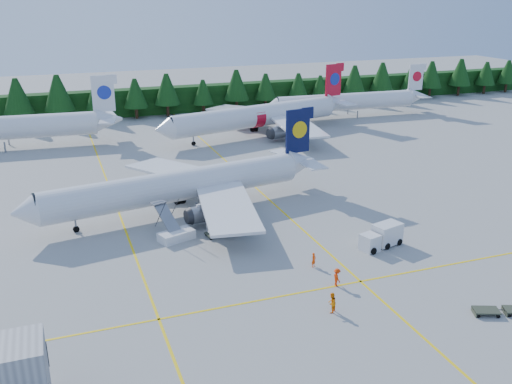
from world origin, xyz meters
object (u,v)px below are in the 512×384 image
object	(u,v)px
airliner_red	(253,117)
airliner_navy	(171,187)
airstairs	(175,233)
service_truck	(381,236)

from	to	relation	value
airliner_red	airliner_navy	bearing A→B (deg)	-137.89
airstairs	airliner_navy	bearing A→B (deg)	60.74
airliner_red	service_truck	distance (m)	53.70
service_truck	airliner_red	bearing A→B (deg)	70.59
airliner_navy	airstairs	bearing A→B (deg)	-109.94
service_truck	airliner_navy	bearing A→B (deg)	122.37
airliner_navy	airliner_red	xyz separation A→B (m)	(23.68, 35.46, 0.28)
airliner_navy	airliner_red	size ratio (longest dim) A/B	0.94
service_truck	airstairs	bearing A→B (deg)	139.72
airliner_navy	airstairs	size ratio (longest dim) A/B	6.57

